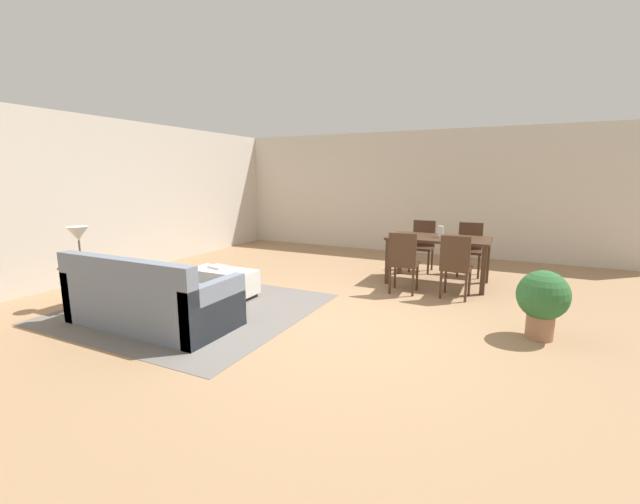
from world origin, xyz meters
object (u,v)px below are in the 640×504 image
(dining_chair_far_right, at_px, (470,246))
(dining_chair_near_right, at_px, (456,263))
(potted_plant, at_px, (543,299))
(book_on_ottoman, at_px, (218,267))
(ottoman_table, at_px, (223,281))
(side_table, at_px, (83,275))
(couch, at_px, (150,301))
(vase_centerpiece, at_px, (441,232))
(dining_chair_far_left, at_px, (423,243))
(dining_chair_near_left, at_px, (403,259))
(table_lamp, at_px, (78,235))
(dining_table, at_px, (439,243))

(dining_chair_far_right, bearing_deg, dining_chair_near_right, -90.64)
(potted_plant, bearing_deg, dining_chair_near_right, 133.87)
(dining_chair_near_right, distance_m, book_on_ottoman, 3.41)
(ottoman_table, distance_m, side_table, 1.80)
(couch, bearing_deg, vase_centerpiece, 51.70)
(dining_chair_far_right, height_order, book_on_ottoman, dining_chair_far_right)
(ottoman_table, relative_size, side_table, 1.76)
(ottoman_table, bearing_deg, side_table, -137.02)
(dining_chair_far_left, bearing_deg, vase_centerpiece, -61.27)
(ottoman_table, bearing_deg, dining_chair_near_left, 29.16)
(table_lamp, bearing_deg, dining_chair_near_right, 30.53)
(ottoman_table, bearing_deg, dining_chair_far_right, 44.01)
(ottoman_table, height_order, side_table, side_table)
(table_lamp, bearing_deg, dining_chair_far_left, 49.54)
(dining_chair_far_right, bearing_deg, vase_centerpiece, -114.36)
(table_lamp, bearing_deg, vase_centerpiece, 39.98)
(potted_plant, bearing_deg, side_table, -164.63)
(ottoman_table, relative_size, table_lamp, 1.89)
(dining_chair_near_right, xyz_separation_m, book_on_ottoman, (-3.16, -1.28, -0.11))
(dining_chair_far_right, relative_size, vase_centerpiece, 5.04)
(dining_chair_near_left, xyz_separation_m, vase_centerpiece, (0.38, 0.84, 0.33))
(dining_table, height_order, dining_chair_far_left, dining_chair_far_left)
(side_table, height_order, potted_plant, potted_plant)
(dining_chair_near_left, distance_m, book_on_ottoman, 2.72)
(dining_chair_far_left, relative_size, dining_chair_far_right, 1.00)
(dining_chair_far_left, bearing_deg, couch, -118.04)
(dining_chair_near_left, relative_size, dining_chair_far_right, 1.00)
(dining_chair_near_left, xyz_separation_m, dining_chair_far_right, (0.75, 1.66, 0.00))
(dining_chair_near_left, height_order, dining_chair_far_left, same)
(book_on_ottoman, bearing_deg, side_table, -132.57)
(ottoman_table, bearing_deg, dining_table, 38.50)
(side_table, xyz_separation_m, vase_centerpiece, (3.99, 3.35, 0.41))
(potted_plant, bearing_deg, book_on_ottoman, -177.35)
(vase_centerpiece, xyz_separation_m, book_on_ottoman, (-2.81, -2.06, -0.44))
(dining_chair_near_left, distance_m, dining_chair_far_right, 1.82)
(couch, bearing_deg, side_table, 177.01)
(vase_centerpiece, bearing_deg, potted_plant, -53.19)
(ottoman_table, bearing_deg, potted_plant, 3.63)
(vase_centerpiece, bearing_deg, dining_chair_far_right, 65.64)
(couch, distance_m, dining_chair_far_right, 5.24)
(ottoman_table, distance_m, dining_table, 3.42)
(side_table, distance_m, table_lamp, 0.53)
(vase_centerpiece, distance_m, book_on_ottoman, 3.51)
(dining_chair_near_left, height_order, dining_chair_far_right, same)
(side_table, distance_m, dining_chair_far_right, 6.04)
(dining_table, bearing_deg, dining_chair_near_right, -64.07)
(couch, bearing_deg, dining_chair_far_right, 54.09)
(book_on_ottoman, bearing_deg, dining_chair_far_left, 50.53)
(dining_chair_near_left, xyz_separation_m, dining_chair_near_right, (0.73, 0.06, 0.00))
(couch, xyz_separation_m, ottoman_table, (0.02, 1.29, -0.06))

